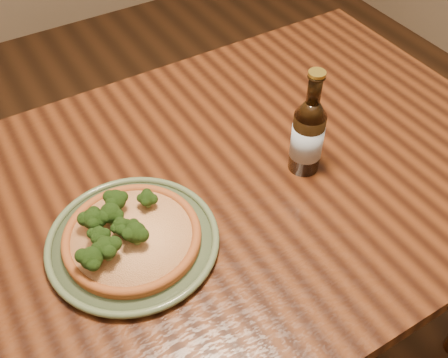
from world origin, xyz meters
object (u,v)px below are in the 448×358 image
table (180,230)px  pizza (129,235)px  plate (133,241)px  beer_bottle (308,135)px

table → pizza: 0.18m
plate → beer_bottle: beer_bottle is taller
plate → beer_bottle: (0.40, 0.00, 0.08)m
pizza → beer_bottle: beer_bottle is taller
pizza → beer_bottle: size_ratio=1.06×
table → plate: plate is taller
plate → table: bearing=23.7°
plate → pizza: bearing=154.2°
pizza → beer_bottle: (0.41, -0.00, 0.06)m
beer_bottle → plate: bearing=-177.0°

